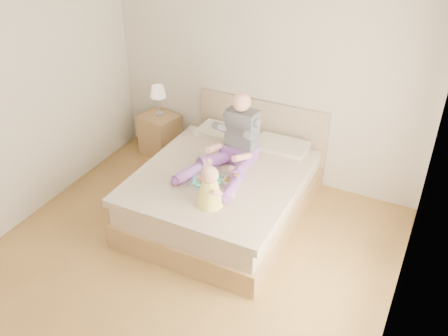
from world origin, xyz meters
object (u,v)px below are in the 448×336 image
at_px(adult, 234,146).
at_px(tray, 216,181).
at_px(baby, 211,189).
at_px(bed, 227,188).
at_px(nightstand, 160,134).

bearing_deg(adult, tray, -85.00).
relative_size(adult, baby, 2.36).
bearing_deg(bed, tray, -82.94).
distance_m(adult, tray, 0.46).
bearing_deg(adult, nightstand, 159.27).
relative_size(bed, nightstand, 3.78).
bearing_deg(bed, baby, -76.64).
distance_m(nightstand, baby, 2.22).
bearing_deg(bed, adult, 52.67).
bearing_deg(tray, nightstand, 135.81).
xyz_separation_m(adult, tray, (-0.01, -0.41, -0.21)).
bearing_deg(tray, bed, 91.13).
bearing_deg(tray, adult, 83.13).
distance_m(bed, nightstand, 1.62).
distance_m(nightstand, adult, 1.72).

